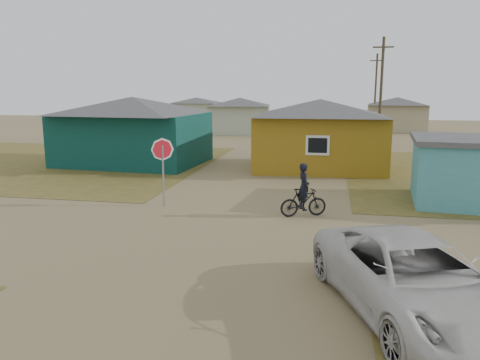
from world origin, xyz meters
name	(u,v)px	position (x,y,z in m)	size (l,w,h in m)	color
ground	(219,242)	(0.00, 0.00, 0.00)	(120.00, 120.00, 0.00)	olive
grass_nw	(48,162)	(-14.00, 13.00, 0.01)	(20.00, 18.00, 0.00)	brown
house_teal	(133,130)	(-8.50, 13.50, 2.05)	(8.93, 7.08, 4.00)	#093630
house_yellow	(319,133)	(2.50, 14.00, 2.00)	(7.72, 6.76, 3.90)	olive
house_pale_west	(240,115)	(-6.00, 34.00, 1.86)	(7.04, 6.15, 3.60)	#AEB99F
house_beige_east	(397,114)	(10.00, 40.00, 1.86)	(6.95, 6.05, 3.60)	tan
house_pale_north	(197,110)	(-14.00, 46.00, 1.75)	(6.28, 5.81, 3.40)	#AEB99F
utility_pole_near	(381,93)	(6.50, 22.00, 4.14)	(1.40, 0.20, 8.00)	#453A29
utility_pole_far	(375,92)	(7.50, 38.00, 4.14)	(1.40, 0.20, 8.00)	#453A29
stop_sign	(163,157)	(-3.09, 3.85, 1.92)	(0.85, 0.19, 2.63)	gray
cyclist	(304,197)	(2.27, 3.37, 0.69)	(1.74, 1.09, 1.91)	black
vehicle	(414,278)	(4.84, -3.65, 0.77)	(2.57, 5.57, 1.55)	silver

